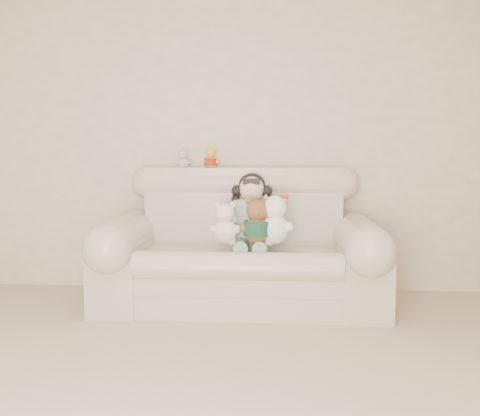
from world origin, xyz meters
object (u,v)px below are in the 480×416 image
Objects in this scene: sofa at (241,238)px; cream_teddy at (225,219)px; brown_teddy at (257,217)px; white_cat at (275,214)px; seated_child at (252,210)px.

sofa is 5.93× the size of cream_teddy.
white_cat reaches higher than brown_teddy.
brown_teddy is (0.05, -0.23, -0.02)m from seated_child.
seated_child reaches higher than white_cat.
sofa is 4.98× the size of white_cat.
brown_teddy is at bearing -50.52° from sofa.
cream_teddy is (-0.23, 0.01, -0.02)m from brown_teddy.
cream_teddy is (-0.35, -0.01, -0.03)m from white_cat.
seated_child is at bearing 46.01° from sofa.
cream_teddy is at bearing -125.93° from seated_child.
seated_child is 1.65× the size of cream_teddy.
cream_teddy is (-0.18, -0.23, -0.04)m from seated_child.
seated_child is 0.24m from brown_teddy.
brown_teddy is 0.13m from white_cat.
sofa is 0.27m from brown_teddy.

